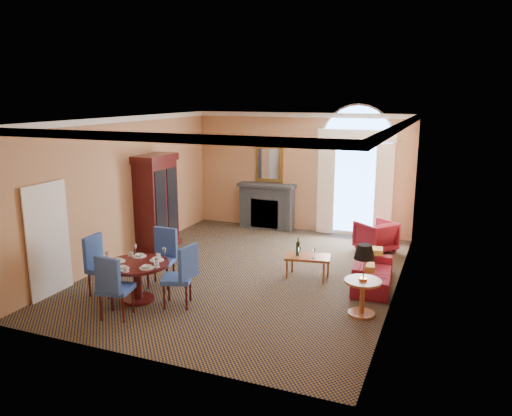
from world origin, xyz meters
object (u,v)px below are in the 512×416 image
at_px(dining_table, 137,272).
at_px(sofa, 373,272).
at_px(armchair, 376,236).
at_px(armoire, 156,204).
at_px(coffee_table, 307,257).
at_px(side_table, 363,272).

bearing_deg(dining_table, sofa, 31.84).
relative_size(sofa, armchair, 2.19).
height_order(armoire, dining_table, armoire).
distance_m(dining_table, coffee_table, 3.39).
distance_m(sofa, armchair, 2.24).
distance_m(armchair, side_table, 3.72).
bearing_deg(coffee_table, armchair, 55.13).
relative_size(dining_table, armchair, 1.41).
bearing_deg(dining_table, armchair, 52.36).
height_order(armoire, sofa, armoire).
bearing_deg(armoire, side_table, -20.23).
distance_m(armchair, coffee_table, 2.54).
height_order(armoire, coffee_table, armoire).
height_order(coffee_table, side_table, side_table).
height_order(dining_table, coffee_table, dining_table).
bearing_deg(side_table, armoire, 159.77).
distance_m(coffee_table, side_table, 1.95).
bearing_deg(dining_table, side_table, 13.29).
bearing_deg(armoire, armchair, 19.03).
bearing_deg(armchair, sofa, 46.12).
bearing_deg(armchair, dining_table, 1.05).
xyz_separation_m(armoire, sofa, (5.27, -0.50, -0.84)).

